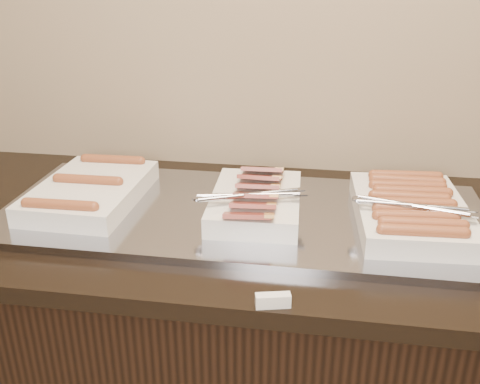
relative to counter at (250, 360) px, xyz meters
name	(u,v)px	position (x,y,z in m)	size (l,w,h in m)	color
counter	(250,360)	(0.00, 0.00, 0.00)	(2.06, 0.76, 0.90)	black
warming_tray	(243,214)	(-0.02, 0.00, 0.46)	(1.20, 0.50, 0.02)	#9598A3
dish_left	(91,191)	(-0.42, 0.00, 0.49)	(0.25, 0.37, 0.07)	silver
dish_center	(255,200)	(0.01, -0.01, 0.50)	(0.27, 0.34, 0.09)	silver
dish_right	(411,210)	(0.38, 0.00, 0.50)	(0.28, 0.39, 0.08)	silver
label_holder	(273,300)	(0.09, -0.36, 0.46)	(0.07, 0.02, 0.03)	silver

